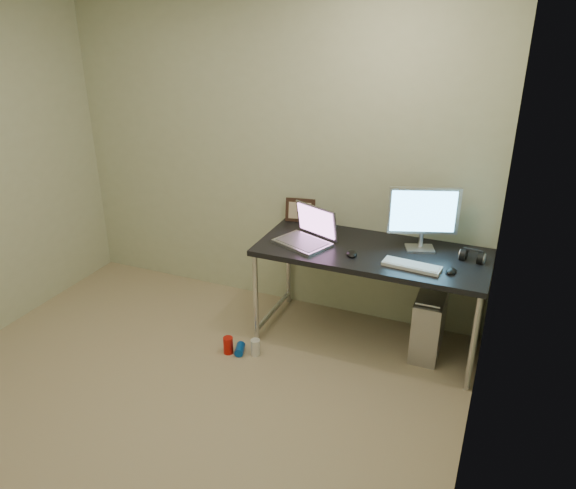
# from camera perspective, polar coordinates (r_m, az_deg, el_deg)

# --- Properties ---
(floor) EXTENTS (3.50, 3.50, 0.00)m
(floor) POSITION_cam_1_polar(r_m,az_deg,el_deg) (3.69, -13.22, -17.33)
(floor) COLOR tan
(floor) RESTS_ON ground
(wall_back) EXTENTS (3.50, 0.02, 2.50)m
(wall_back) POSITION_cam_1_polar(r_m,az_deg,el_deg) (4.46, -1.70, 9.01)
(wall_back) COLOR beige
(wall_back) RESTS_ON ground
(wall_right) EXTENTS (0.02, 3.50, 2.50)m
(wall_right) POSITION_cam_1_polar(r_m,az_deg,el_deg) (2.46, 19.32, -5.37)
(wall_right) COLOR beige
(wall_right) RESTS_ON ground
(desk) EXTENTS (1.63, 0.71, 0.75)m
(desk) POSITION_cam_1_polar(r_m,az_deg,el_deg) (4.05, 8.47, -1.55)
(desk) COLOR black
(desk) RESTS_ON ground
(tower_computer) EXTENTS (0.20, 0.45, 0.49)m
(tower_computer) POSITION_cam_1_polar(r_m,az_deg,el_deg) (4.22, 14.12, -7.77)
(tower_computer) COLOR #BBBBC0
(tower_computer) RESTS_ON ground
(cable_a) EXTENTS (0.01, 0.16, 0.69)m
(cable_a) POSITION_cam_1_polar(r_m,az_deg,el_deg) (4.38, 14.30, -4.01)
(cable_a) COLOR black
(cable_a) RESTS_ON ground
(cable_b) EXTENTS (0.02, 0.11, 0.71)m
(cable_b) POSITION_cam_1_polar(r_m,az_deg,el_deg) (4.36, 15.39, -4.55)
(cable_b) COLOR black
(cable_b) RESTS_ON ground
(can_red) EXTENTS (0.09, 0.09, 0.13)m
(can_red) POSITION_cam_1_polar(r_m,az_deg,el_deg) (4.18, -6.09, -10.14)
(can_red) COLOR red
(can_red) RESTS_ON ground
(can_white) EXTENTS (0.09, 0.09, 0.13)m
(can_white) POSITION_cam_1_polar(r_m,az_deg,el_deg) (4.14, -3.33, -10.39)
(can_white) COLOR silver
(can_white) RESTS_ON ground
(can_blue) EXTENTS (0.10, 0.13, 0.07)m
(can_blue) POSITION_cam_1_polar(r_m,az_deg,el_deg) (4.19, -4.92, -10.55)
(can_blue) COLOR #0C4AB7
(can_blue) RESTS_ON ground
(laptop) EXTENTS (0.47, 0.43, 0.26)m
(laptop) POSITION_cam_1_polar(r_m,az_deg,el_deg) (4.08, 2.02, 1.05)
(laptop) COLOR silver
(laptop) RESTS_ON desk
(monitor) EXTENTS (0.47, 0.20, 0.46)m
(monitor) POSITION_cam_1_polar(r_m,az_deg,el_deg) (4.00, 13.60, 3.05)
(monitor) COLOR silver
(monitor) RESTS_ON desk
(keyboard) EXTENTS (0.39, 0.16, 0.02)m
(keyboard) POSITION_cam_1_polar(r_m,az_deg,el_deg) (3.80, 12.46, -2.14)
(keyboard) COLOR silver
(keyboard) RESTS_ON desk
(mouse_right) EXTENTS (0.08, 0.11, 0.03)m
(mouse_right) POSITION_cam_1_polar(r_m,az_deg,el_deg) (3.80, 16.26, -2.52)
(mouse_right) COLOR black
(mouse_right) RESTS_ON desk
(mouse_left) EXTENTS (0.11, 0.14, 0.04)m
(mouse_left) POSITION_cam_1_polar(r_m,az_deg,el_deg) (3.91, 6.51, -0.81)
(mouse_left) COLOR black
(mouse_left) RESTS_ON desk
(headphones) EXTENTS (0.17, 0.10, 0.11)m
(headphones) POSITION_cam_1_polar(r_m,az_deg,el_deg) (4.01, 18.20, -1.17)
(headphones) COLOR black
(headphones) RESTS_ON desk
(picture_frame) EXTENTS (0.24, 0.11, 0.19)m
(picture_frame) POSITION_cam_1_polar(r_m,az_deg,el_deg) (4.45, 1.25, 3.50)
(picture_frame) COLOR black
(picture_frame) RESTS_ON desk
(webcam) EXTENTS (0.05, 0.04, 0.13)m
(webcam) POSITION_cam_1_polar(r_m,az_deg,el_deg) (4.29, 4.28, 2.69)
(webcam) COLOR silver
(webcam) RESTS_ON desk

